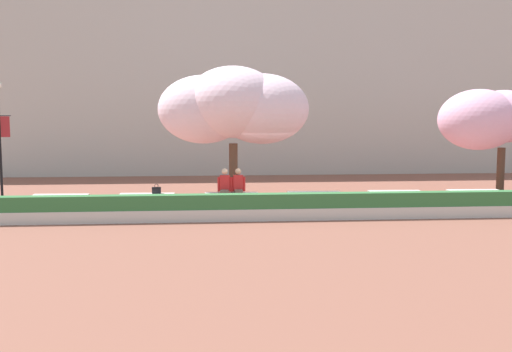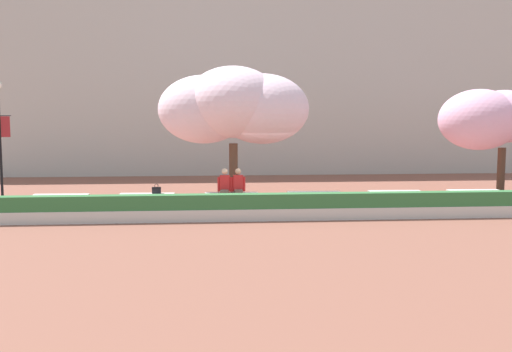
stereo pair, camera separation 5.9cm
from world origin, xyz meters
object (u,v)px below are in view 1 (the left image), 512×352
Objects in this scene: stone_bench_west_end at (61,199)px; person_seated_left at (225,186)px; stone_bench_east_end at (394,195)px; lamp_post_with_banner at (0,132)px; stone_bench_center at (232,197)px; person_seated_right at (238,186)px; stone_bench_far_east at (473,194)px; handbag at (156,190)px; cherry_tree_secondary at (499,117)px; stone_bench_near_east at (314,196)px; cherry_tree_main at (235,107)px; stone_bench_near_west at (147,198)px.

stone_bench_west_end is 1.45× the size of person_seated_left.
lamp_post_with_banner is at bearing 179.05° from stone_bench_east_end.
person_seated_right is (0.23, -0.05, 0.39)m from stone_bench_center.
stone_bench_far_east is at bearing 0.00° from stone_bench_center.
stone_bench_east_end is 8.38m from handbag.
lamp_post_with_banner is at bearing 178.35° from stone_bench_center.
cherry_tree_secondary is (10.78, 2.01, 2.33)m from person_seated_left.
stone_bench_east_end is (2.90, 0.00, 0.00)m from stone_bench_near_east.
stone_bench_near_east is 1.00× the size of stone_bench_far_east.
stone_bench_east_end is 6.61m from cherry_tree_main.
person_seated_right reaches higher than stone_bench_east_end.
stone_bench_west_end is at bearing 179.75° from handbag.
stone_bench_west_end is 6.94m from cherry_tree_main.
stone_bench_near_west is 13.85m from cherry_tree_secondary.
stone_bench_west_end is at bearing 180.00° from stone_bench_near_east.
cherry_tree_secondary is (10.35, 0.38, -0.40)m from cherry_tree_main.
cherry_tree_secondary reaches higher than stone_bench_east_end.
lamp_post_with_banner is (-7.78, 0.22, 2.25)m from stone_bench_center.
stone_bench_near_west is 0.38× the size of cherry_tree_secondary.
person_seated_left is at bearing -1.15° from stone_bench_near_west.
stone_bench_west_end is 5.51× the size of handbag.
stone_bench_near_west is at bearing 177.47° from handbag.
stone_bench_center is 0.38× the size of cherry_tree_secondary.
handbag is (-2.81, 0.04, -0.12)m from person_seated_right.
stone_bench_near_east is 1.00× the size of stone_bench_east_end.
cherry_tree_secondary reaches higher than stone_bench_center.
stone_bench_west_end is 14.49m from stone_bench_far_east.
cherry_tree_main reaches higher than cherry_tree_secondary.
lamp_post_with_banner is (-4.88, 0.22, 2.25)m from stone_bench_near_west.
person_seated_left is 0.23× the size of cherry_tree_main.
person_seated_left is at bearing -179.49° from stone_bench_east_end.
stone_bench_west_end and stone_bench_near_west have the same top height.
stone_bench_far_east is (11.59, 0.00, 0.00)m from stone_bench_near_west.
stone_bench_near_west is 2.90m from stone_bench_center.
stone_bench_west_end is 6.04m from person_seated_right.
stone_bench_near_east is 0.44× the size of lamp_post_with_banner.
stone_bench_center is at bearing 180.00° from stone_bench_near_east.
stone_bench_near_west is (2.90, -0.00, 0.00)m from stone_bench_west_end.
handbag is 0.06× the size of cherry_tree_main.
person_seated_right is at bearing -179.45° from stone_bench_east_end.
stone_bench_west_end is 1.00× the size of stone_bench_near_west.
stone_bench_near_west is at bearing -180.00° from stone_bench_east_end.
cherry_tree_secondary reaches higher than stone_bench_near_west.
person_seated_left is 3.81× the size of handbag.
stone_bench_east_end is 13.76m from lamp_post_with_banner.
stone_bench_near_west is at bearing -180.00° from stone_bench_near_east.
cherry_tree_main reaches higher than handbag.
stone_bench_west_end is 1.00× the size of stone_bench_east_end.
lamp_post_with_banner is at bearing 178.80° from stone_bench_near_east.
stone_bench_near_west and stone_bench_far_east have the same top height.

